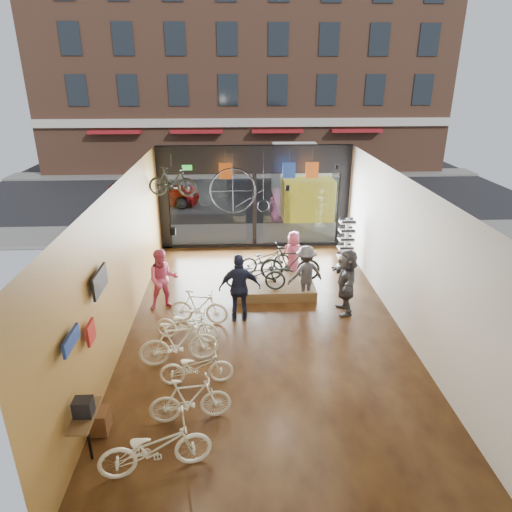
{
  "coord_description": "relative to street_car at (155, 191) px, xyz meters",
  "views": [
    {
      "loc": [
        -0.74,
        -10.39,
        6.17
      ],
      "look_at": [
        -0.17,
        1.4,
        1.42
      ],
      "focal_mm": 32.0,
      "sensor_mm": 36.0,
      "label": 1
    }
  ],
  "objects": [
    {
      "name": "penny_farthing",
      "position": [
        4.21,
        -7.6,
        1.76
      ],
      "size": [
        1.92,
        0.06,
        1.53
      ],
      "primitive_type": null,
      "color": "black",
      "rests_on": "ceiling"
    },
    {
      "name": "sidewalk_near",
      "position": [
        4.68,
        -4.8,
        -0.68
      ],
      "size": [
        30.0,
        2.4,
        0.12
      ],
      "primitive_type": "cube",
      "color": "slate",
      "rests_on": "ground"
    },
    {
      "name": "wall_right",
      "position": [
        8.2,
        -12.0,
        1.16
      ],
      "size": [
        0.04,
        12.0,
        3.8
      ],
      "primitive_type": "cube",
      "color": "beige",
      "rests_on": "ground"
    },
    {
      "name": "sunglasses_rack",
      "position": [
        7.63,
        -8.3,
        0.13
      ],
      "size": [
        0.58,
        0.51,
        1.75
      ],
      "primitive_type": null,
      "rotation": [
        0.0,
        0.0,
        0.18
      ],
      "color": "white",
      "rests_on": "ground_plane"
    },
    {
      "name": "opposite_building",
      "position": [
        4.68,
        9.5,
        6.26
      ],
      "size": [
        26.0,
        5.0,
        14.0
      ],
      "primitive_type": "cube",
      "color": "brown",
      "rests_on": "ground"
    },
    {
      "name": "customer_3",
      "position": [
        5.95,
        -10.51,
        0.08
      ],
      "size": [
        1.19,
        0.89,
        1.65
      ],
      "primitive_type": "imported",
      "rotation": [
        0.0,
        0.0,
        3.43
      ],
      "color": "#3F3F44",
      "rests_on": "ground_plane"
    },
    {
      "name": "floor_bike_1",
      "position": [
        3.04,
        -15.4,
        -0.28
      ],
      "size": [
        1.6,
        0.64,
        0.93
      ],
      "primitive_type": "imported",
      "rotation": [
        0.0,
        0.0,
        1.71
      ],
      "color": "#E9E6C5",
      "rests_on": "ground_plane"
    },
    {
      "name": "street_road",
      "position": [
        4.68,
        3.0,
        -0.75
      ],
      "size": [
        30.0,
        18.0,
        0.02
      ],
      "primitive_type": "cube",
      "color": "black",
      "rests_on": "ground"
    },
    {
      "name": "floor_bike_4",
      "position": [
        2.72,
        -12.57,
        -0.32
      ],
      "size": [
        1.7,
        0.94,
        0.85
      ],
      "primitive_type": "imported",
      "rotation": [
        0.0,
        0.0,
        1.32
      ],
      "color": "#E9E6C5",
      "rests_on": "ground_plane"
    },
    {
      "name": "storefront",
      "position": [
        4.68,
        -6.0,
        1.16
      ],
      "size": [
        7.0,
        0.26,
        3.8
      ],
      "primitive_type": null,
      "color": "black",
      "rests_on": "ground"
    },
    {
      "name": "floor_bike_2",
      "position": [
        3.08,
        -14.29,
        -0.33
      ],
      "size": [
        1.58,
        0.64,
        0.82
      ],
      "primitive_type": "imported",
      "rotation": [
        0.0,
        0.0,
        1.63
      ],
      "color": "#E9E6C5",
      "rests_on": "ground_plane"
    },
    {
      "name": "jersey_left",
      "position": [
        3.66,
        -6.8,
        2.31
      ],
      "size": [
        0.45,
        0.03,
        0.55
      ],
      "primitive_type": "cube",
      "color": "#CC5919",
      "rests_on": "ceiling"
    },
    {
      "name": "customer_4",
      "position": [
        5.78,
        -9.01,
        0.04
      ],
      "size": [
        0.84,
        0.63,
        1.57
      ],
      "primitive_type": "imported",
      "rotation": [
        0.0,
        0.0,
        2.96
      ],
      "color": "#CC4C72",
      "rests_on": "ground_plane"
    },
    {
      "name": "customer_1",
      "position": [
        1.94,
        -10.87,
        0.13
      ],
      "size": [
        0.98,
        0.85,
        1.75
      ],
      "primitive_type": "imported",
      "rotation": [
        0.0,
        0.0,
        0.24
      ],
      "color": "#CC4C72",
      "rests_on": "ground_plane"
    },
    {
      "name": "ceiling",
      "position": [
        4.68,
        -12.0,
        3.08
      ],
      "size": [
        7.0,
        12.0,
        0.04
      ],
      "primitive_type": "cube",
      "color": "black",
      "rests_on": "ground"
    },
    {
      "name": "jersey_right",
      "position": [
        6.64,
        -6.8,
        2.31
      ],
      "size": [
        0.45,
        0.03,
        0.55
      ],
      "primitive_type": "cube",
      "color": "#CC5919",
      "rests_on": "ceiling"
    },
    {
      "name": "sidewalk_far",
      "position": [
        4.68,
        7.0,
        -0.68
      ],
      "size": [
        30.0,
        2.0,
        0.12
      ],
      "primitive_type": "cube",
      "color": "slate",
      "rests_on": "ground"
    },
    {
      "name": "box_truck",
      "position": [
        7.16,
        -1.0,
        0.63
      ],
      "size": [
        2.32,
        6.96,
        2.74
      ],
      "primitive_type": null,
      "color": "silver",
      "rests_on": "street_road"
    },
    {
      "name": "display_bike_right",
      "position": [
        4.87,
        -9.2,
        -0.01
      ],
      "size": [
        1.75,
        0.99,
        0.87
      ],
      "primitive_type": "imported",
      "rotation": [
        0.0,
        0.0,
        1.83
      ],
      "color": "black",
      "rests_on": "display_platform"
    },
    {
      "name": "display_bike_left",
      "position": [
        4.5,
        -10.39,
        0.02
      ],
      "size": [
        1.82,
        0.82,
        0.93
      ],
      "primitive_type": "imported",
      "rotation": [
        0.0,
        0.0,
        1.45
      ],
      "color": "black",
      "rests_on": "display_platform"
    },
    {
      "name": "wall_back",
      "position": [
        4.68,
        -18.02,
        1.16
      ],
      "size": [
        7.0,
        0.04,
        3.8
      ],
      "primitive_type": "cube",
      "color": "beige",
      "rests_on": "ground"
    },
    {
      "name": "display_platform",
      "position": [
        5.08,
        -9.85,
        -0.59
      ],
      "size": [
        2.4,
        1.8,
        0.3
      ],
      "primitive_type": "cube",
      "color": "#4E341F",
      "rests_on": "ground_plane"
    },
    {
      "name": "jersey_mid",
      "position": [
        5.84,
        -6.8,
        2.31
      ],
      "size": [
        0.45,
        0.03,
        0.55
      ],
      "primitive_type": "cube",
      "color": "#1E3F99",
      "rests_on": "ceiling"
    },
    {
      "name": "customer_5",
      "position": [
        6.93,
        -11.32,
        0.18
      ],
      "size": [
        0.59,
        1.72,
        1.84
      ],
      "primitive_type": "imported",
      "rotation": [
        0.0,
        0.0,
        4.68
      ],
      "color": "#3F3F44",
      "rests_on": "ground_plane"
    },
    {
      "name": "display_bike_mid",
      "position": [
        5.59,
        -9.84,
        0.1
      ],
      "size": [
        1.84,
        0.63,
        1.09
      ],
      "primitive_type": "imported",
      "rotation": [
        0.0,
        0.0,
        1.5
      ],
      "color": "black",
      "rests_on": "display_platform"
    },
    {
      "name": "floor_bike_3",
      "position": [
        2.63,
        -13.54,
        -0.21
      ],
      "size": [
        1.84,
        0.82,
        1.07
      ],
      "primitive_type": "imported",
      "rotation": [
        0.0,
        0.0,
        1.75
      ],
      "color": "#E9E6C5",
      "rests_on": "ground_plane"
    },
    {
      "name": "wall_left",
      "position": [
        1.16,
        -12.0,
        1.16
      ],
      "size": [
        0.04,
        12.0,
        3.8
      ],
      "primitive_type": "cube",
      "color": "#B48039",
      "rests_on": "ground"
    },
    {
      "name": "ground_plane",
      "position": [
        4.68,
        -12.0,
        -0.76
      ],
      "size": [
        7.0,
        12.0,
        0.04
      ],
      "primitive_type": "cube",
      "color": "black",
      "rests_on": "ground"
    },
    {
      "name": "floor_bike_0",
      "position": [
        2.57,
        -16.57,
        -0.26
      ],
      "size": [
        1.95,
        1.03,
        0.97
      ],
      "primitive_type": "imported",
      "rotation": [
        0.0,
        0.0,
        1.79
      ],
      "color": "#E9E6C5",
      "rests_on": "ground_plane"
    },
    {
      "name": "customer_2",
      "position": [
        4.04,
        -11.62,
        0.2
      ],
      "size": [
        1.12,
        0.5,
        1.88
      ],
      "primitive_type": "imported",
      "rotation": [
        0.0,
        0.0,
        3.18
      ],
      "color": "#161C33",
      "rests_on": "ground_plane"
    },
    {
      "name": "street_car",
      "position": [
        0.0,
        0.0,
        0.0
      ],
      "size": [
        4.35,
        1.75,
        1.48
      ],
      "primitive_type": "imported",
      "rotation": [
        0.0,
        0.0,
        1.57
      ],
      "color": "gray",
      "rests_on": "street_road"
    },
    {
      "name": "exit_sign",
      "position": [
        2.28,
        -6.12,
        2.31
      ],
      "size": [
        0.35,
        0.06,
        0.18
      ],
      "primitive_type": "cube",
      "color": "#198C26",
      "rests_on": "storefront"
    },
    {
      "name": "hung_bike",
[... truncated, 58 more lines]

